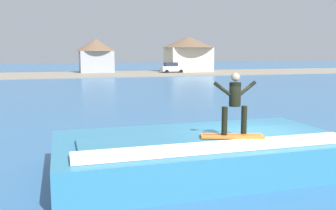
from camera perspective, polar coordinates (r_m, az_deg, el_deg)
name	(u,v)px	position (r m, az deg, el deg)	size (l,w,h in m)	color
ground_plane	(248,167)	(11.35, 12.41, -9.42)	(260.00, 260.00, 0.00)	#326597
wave_crest	(201,153)	(10.72, 5.26, -7.43)	(8.30, 4.35, 1.10)	teal
surfboard	(232,136)	(10.20, 9.98, -4.79)	(1.77, 1.02, 0.06)	orange
surfer	(235,100)	(10.12, 10.44, 0.77)	(1.27, 0.32, 1.71)	black
shoreline_bank	(92,74)	(60.60, -11.79, 4.75)	(120.00, 17.45, 0.11)	gray
car_far_shore	(172,68)	(63.52, 0.63, 5.87)	(3.94, 2.03, 1.86)	silver
house_gabled_white	(188,51)	(67.61, 3.18, 8.38)	(9.61, 9.61, 6.48)	beige
house_small_cottage	(96,54)	(65.94, -11.22, 7.89)	(7.07, 7.07, 5.98)	#9EA3AD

